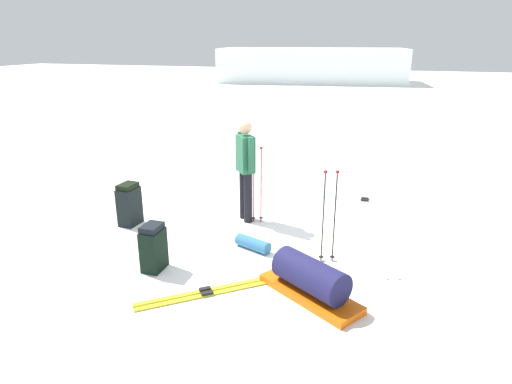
# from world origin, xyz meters

# --- Properties ---
(ground_plane) EXTENTS (80.00, 80.00, 0.00)m
(ground_plane) POSITION_xyz_m (0.00, 0.00, 0.00)
(ground_plane) COLOR white
(distant_snow_ridge) EXTENTS (13.17, 6.68, 2.27)m
(distant_snow_ridge) POSITION_xyz_m (-3.93, 25.94, 1.14)
(distant_snow_ridge) COLOR white
(distant_snow_ridge) RESTS_ON ground_plane
(skier_standing) EXTENTS (0.40, 0.46, 1.70)m
(skier_standing) POSITION_xyz_m (-0.34, 0.51, 0.95)
(skier_standing) COLOR black
(skier_standing) RESTS_ON ground_plane
(ski_pair_near) EXTENTS (1.82, 0.18, 0.05)m
(ski_pair_near) POSITION_xyz_m (1.53, 2.05, 0.01)
(ski_pair_near) COLOR silver
(ski_pair_near) RESTS_ON ground_plane
(ski_pair_far) EXTENTS (1.45, 1.22, 0.05)m
(ski_pair_far) POSITION_xyz_m (-0.06, -1.84, 0.01)
(ski_pair_far) COLOR gold
(ski_pair_far) RESTS_ON ground_plane
(backpack_large_dark) EXTENTS (0.24, 0.34, 0.64)m
(backpack_large_dark) POSITION_xyz_m (-0.96, -1.48, 0.31)
(backpack_large_dark) COLOR black
(backpack_large_dark) RESTS_ON ground_plane
(backpack_bright) EXTENTS (0.28, 0.38, 0.70)m
(backpack_bright) POSITION_xyz_m (-2.10, -0.24, 0.35)
(backpack_bright) COLOR black
(backpack_bright) RESTS_ON ground_plane
(ski_poles_planted_near) EXTENTS (0.19, 0.11, 1.29)m
(ski_poles_planted_near) POSITION_xyz_m (-0.13, 0.50, 0.72)
(ski_poles_planted_near) COLOR maroon
(ski_poles_planted_near) RESTS_ON ground_plane
(ski_poles_planted_far) EXTENTS (0.22, 0.11, 1.31)m
(ski_poles_planted_far) POSITION_xyz_m (1.20, -0.57, 0.73)
(ski_poles_planted_far) COLOR black
(ski_poles_planted_far) RESTS_ON ground_plane
(gear_sled) EXTENTS (1.37, 1.11, 0.49)m
(gear_sled) POSITION_xyz_m (1.15, -1.54, 0.22)
(gear_sled) COLOR #E45B0A
(gear_sled) RESTS_ON ground_plane
(sleeping_mat_rolled) EXTENTS (0.58, 0.37, 0.18)m
(sleeping_mat_rolled) POSITION_xyz_m (0.12, -0.53, 0.09)
(sleeping_mat_rolled) COLOR teal
(sleeping_mat_rolled) RESTS_ON ground_plane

